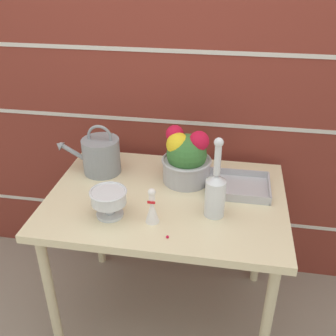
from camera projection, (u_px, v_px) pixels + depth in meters
name	position (u px, v px, depth m)	size (l,w,h in m)	color
ground_plane	(167.00, 310.00, 2.11)	(12.00, 12.00, 0.00)	gray
brick_wall	(182.00, 86.00, 1.97)	(3.60, 0.08, 2.20)	maroon
patio_table	(167.00, 210.00, 1.79)	(1.05, 0.75, 0.74)	beige
watering_can	(101.00, 155.00, 1.90)	(0.33, 0.18, 0.25)	gray
crystal_pedestal_bowl	(109.00, 199.00, 1.58)	(0.15, 0.15, 0.12)	silver
flower_planter	(186.00, 158.00, 1.81)	(0.23, 0.23, 0.27)	#ADADB2
glass_decanter	(215.00, 191.00, 1.57)	(0.08, 0.08, 0.35)	silver
figurine_vase	(152.00, 208.00, 1.56)	(0.06, 0.06, 0.16)	white
wire_tray	(238.00, 187.00, 1.79)	(0.29, 0.23, 0.04)	#B7B7BC
fallen_petal	(167.00, 237.00, 1.49)	(0.01, 0.01, 0.01)	red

